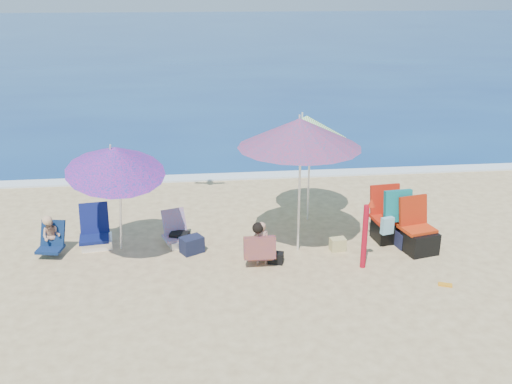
{
  "coord_description": "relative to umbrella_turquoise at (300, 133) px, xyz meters",
  "views": [
    {
      "loc": [
        -1.37,
        -8.67,
        4.69
      ],
      "look_at": [
        -0.3,
        1.0,
        1.1
      ],
      "focal_mm": 40.42,
      "sensor_mm": 36.0,
      "label": 1
    }
  ],
  "objects": [
    {
      "name": "person_center",
      "position": [
        -0.75,
        -0.61,
        -1.81
      ],
      "size": [
        0.55,
        0.46,
        0.81
      ],
      "color": "tan",
      "rests_on": "ground"
    },
    {
      "name": "sea",
      "position": [
        -0.45,
        44.1,
        -2.25
      ],
      "size": [
        120.0,
        80.0,
        0.12
      ],
      "color": "navy",
      "rests_on": "ground"
    },
    {
      "name": "camp_chair_right",
      "position": [
        1.81,
        0.12,
        -1.81
      ],
      "size": [
        0.67,
        0.83,
        1.09
      ],
      "color": "#B9220D",
      "rests_on": "ground"
    },
    {
      "name": "bag_black_a",
      "position": [
        -2.17,
        0.38,
        -2.08
      ],
      "size": [
        0.39,
        0.34,
        0.25
      ],
      "color": "black",
      "rests_on": "ground"
    },
    {
      "name": "bag_navy_b",
      "position": [
        2.06,
        -0.17,
        -2.05
      ],
      "size": [
        0.45,
        0.37,
        0.3
      ],
      "color": "#191C38",
      "rests_on": "ground"
    },
    {
      "name": "person_left",
      "position": [
        -4.45,
        0.22,
        -1.84
      ],
      "size": [
        0.51,
        0.57,
        0.79
      ],
      "color": "tan",
      "rests_on": "ground"
    },
    {
      "name": "chair_navy",
      "position": [
        -3.72,
        0.52,
        -2.0
      ],
      "size": [
        0.64,
        0.75,
        0.76
      ],
      "color": "#0D164C",
      "rests_on": "ground"
    },
    {
      "name": "camp_chair_left",
      "position": [
        2.18,
        -0.38,
        -1.9
      ],
      "size": [
        0.68,
        0.73,
        0.99
      ],
      "color": "red",
      "rests_on": "ground"
    },
    {
      "name": "foam",
      "position": [
        -0.45,
        4.2,
        -2.18
      ],
      "size": [
        120.0,
        0.5,
        0.04
      ],
      "color": "white",
      "rests_on": "ground"
    },
    {
      "name": "umbrella_striped",
      "position": [
        0.42,
        1.46,
        -0.27
      ],
      "size": [
        2.12,
        2.12,
        2.21
      ],
      "color": "white",
      "rests_on": "ground"
    },
    {
      "name": "umbrella_blue",
      "position": [
        -3.14,
        -0.18,
        -0.33
      ],
      "size": [
        2.21,
        2.24,
        2.29
      ],
      "color": "white",
      "rests_on": "ground"
    },
    {
      "name": "furled_umbrella",
      "position": [
        1.02,
        -0.89,
        -1.5
      ],
      "size": [
        0.22,
        0.17,
        1.27
      ],
      "color": "#AA0C1E",
      "rests_on": "ground"
    },
    {
      "name": "umbrella_turquoise",
      "position": [
        0.0,
        0.0,
        0.0
      ],
      "size": [
        2.77,
        2.77,
        2.5
      ],
      "color": "white",
      "rests_on": "ground"
    },
    {
      "name": "chair_rainbow",
      "position": [
        -2.19,
        0.42,
        -2.03
      ],
      "size": [
        0.63,
        0.66,
        0.63
      ],
      "color": "#DC4D4F",
      "rests_on": "ground"
    },
    {
      "name": "bag_tan",
      "position": [
        0.73,
        -0.18,
        -2.08
      ],
      "size": [
        0.29,
        0.22,
        0.24
      ],
      "color": "tan",
      "rests_on": "ground"
    },
    {
      "name": "orange_item",
      "position": [
        2.16,
        -1.67,
        -2.18
      ],
      "size": [
        0.24,
        0.18,
        0.03
      ],
      "color": "orange",
      "rests_on": "ground"
    },
    {
      "name": "ground",
      "position": [
        -0.45,
        -0.9,
        -2.2
      ],
      "size": [
        120.0,
        120.0,
        0.0
      ],
      "color": "#D8BC84",
      "rests_on": "ground"
    },
    {
      "name": "bag_navy_a",
      "position": [
        -1.94,
        0.02,
        -2.05
      ],
      "size": [
        0.48,
        0.43,
        0.3
      ],
      "color": "#161B32",
      "rests_on": "ground"
    },
    {
      "name": "bag_black_b",
      "position": [
        -0.47,
        -0.57,
        -2.1
      ],
      "size": [
        0.3,
        0.25,
        0.2
      ],
      "color": "black",
      "rests_on": "ground"
    }
  ]
}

